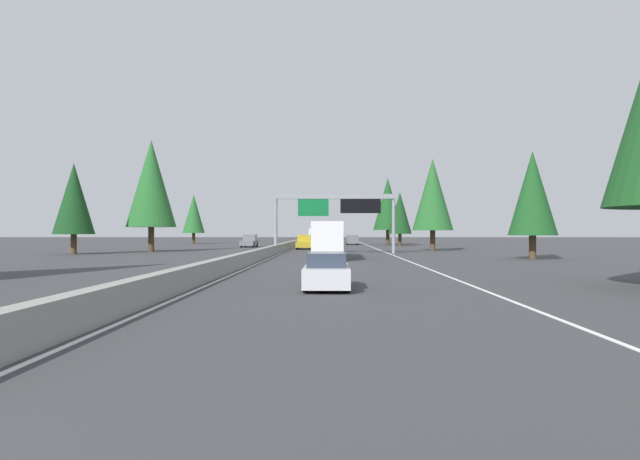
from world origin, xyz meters
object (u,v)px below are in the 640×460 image
(sedan_near_right, at_px, (330,241))
(conifer_right_mid, at_px, (433,195))
(minivan_far_left, at_px, (352,239))
(conifer_right_far, at_px, (388,204))
(box_truck_mid_center, at_px, (315,235))
(sign_gantry_overhead, at_px, (336,206))
(conifer_right_near, at_px, (532,193))
(pickup_distant_b, at_px, (305,242))
(conifer_right_distant, at_px, (400,213))
(conifer_left_mid, at_px, (151,184))
(bus_mid_left, at_px, (328,238))
(conifer_left_near, at_px, (74,199))
(conifer_left_far, at_px, (194,214))
(sedan_near_center, at_px, (330,240))
(sedan_far_center, at_px, (327,272))
(oncoming_near, at_px, (250,241))

(sedan_near_right, bearing_deg, conifer_right_mid, -154.41)
(minivan_far_left, distance_m, conifer_right_far, 8.92)
(box_truck_mid_center, bearing_deg, minivan_far_left, -165.53)
(sign_gantry_overhead, relative_size, conifer_right_near, 1.40)
(pickup_distant_b, xyz_separation_m, minivan_far_left, (24.18, -7.14, 0.04))
(conifer_right_distant, xyz_separation_m, conifer_left_mid, (-27.61, 31.87, 2.48))
(box_truck_mid_center, distance_m, conifer_right_mid, 60.60)
(pickup_distant_b, bearing_deg, bus_mid_left, -172.48)
(pickup_distant_b, height_order, conifer_left_near, conifer_left_near)
(conifer_left_far, bearing_deg, conifer_right_mid, -132.90)
(minivan_far_left, height_order, conifer_left_mid, conifer_left_mid)
(bus_mid_left, xyz_separation_m, sedan_near_center, (59.14, 0.01, -1.03))
(conifer_right_mid, height_order, conifer_right_distant, conifer_right_mid)
(sign_gantry_overhead, height_order, sedan_near_right, sign_gantry_overhead)
(minivan_far_left, bearing_deg, conifer_right_distant, -128.92)
(sedan_near_center, relative_size, conifer_right_near, 0.49)
(pickup_distant_b, distance_m, conifer_right_near, 33.27)
(sign_gantry_overhead, relative_size, minivan_far_left, 2.54)
(sedan_far_center, xyz_separation_m, bus_mid_left, (25.50, 0.14, 1.03))
(sign_gantry_overhead, distance_m, conifer_right_distant, 34.54)
(oncoming_near, distance_m, conifer_left_far, 25.37)
(bus_mid_left, height_order, conifer_right_near, conifer_right_near)
(bus_mid_left, xyz_separation_m, conifer_right_mid, (19.38, -12.59, 5.07))
(sedan_far_center, relative_size, sedan_near_right, 1.00)
(sedan_near_right, xyz_separation_m, conifer_right_far, (4.26, -10.14, 6.47))
(sign_gantry_overhead, xyz_separation_m, conifer_right_distant, (32.85, -10.68, 0.38))
(box_truck_mid_center, distance_m, minivan_far_left, 29.80)
(sedan_near_right, xyz_separation_m, conifer_left_far, (9.36, 25.65, 4.94))
(oncoming_near, distance_m, conifer_left_mid, 21.89)
(conifer_right_far, bearing_deg, bus_mid_left, 168.36)
(conifer_left_near, height_order, conifer_left_mid, conifer_left_mid)
(conifer_right_mid, distance_m, conifer_left_mid, 33.28)
(sedan_far_center, bearing_deg, conifer_right_far, -7.64)
(sign_gantry_overhead, xyz_separation_m, conifer_left_near, (-2.23, 26.61, 0.67))
(pickup_distant_b, xyz_separation_m, conifer_left_near, (-17.02, 22.57, 4.70))
(sedan_near_center, xyz_separation_m, conifer_right_mid, (-39.76, -12.60, 6.10))
(oncoming_near, bearing_deg, conifer_right_far, 125.45)
(pickup_distant_b, bearing_deg, box_truck_mid_center, 0.33)
(bus_mid_left, xyz_separation_m, minivan_far_left, (48.71, -3.90, -0.77))
(pickup_distant_b, bearing_deg, conifer_right_mid, -108.02)
(box_truck_mid_center, distance_m, sedan_near_center, 18.78)
(conifer_right_near, xyz_separation_m, conifer_left_near, (8.90, 42.91, 0.13))
(bus_mid_left, xyz_separation_m, box_truck_mid_center, (77.56, 3.54, -0.11))
(conifer_left_mid, bearing_deg, conifer_left_near, 144.00)
(oncoming_near, xyz_separation_m, conifer_left_far, (20.87, 13.64, 4.71))
(bus_mid_left, bearing_deg, box_truck_mid_center, 2.62)
(bus_mid_left, height_order, conifer_left_mid, conifer_left_mid)
(conifer_left_near, bearing_deg, pickup_distant_b, -52.97)
(sedan_far_center, bearing_deg, box_truck_mid_center, 2.05)
(sedan_near_center, relative_size, minivan_far_left, 0.88)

